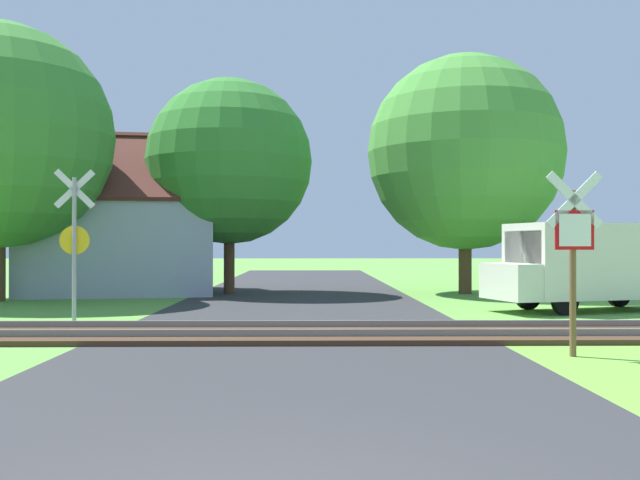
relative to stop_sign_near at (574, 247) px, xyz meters
The scene contains 8 objects.
road_asphalt 6.47m from the stop_sign_near, 133.61° to the right, with size 7.15×80.00×0.01m, color #2D2D30.
rail_track 5.22m from the stop_sign_near, 150.23° to the left, with size 60.00×2.60×0.22m.
stop_sign_near is the anchor object (origin of this frame).
crossing_sign_far 10.48m from the stop_sign_near, 151.55° to the left, with size 0.86×0.21×3.38m.
house 17.89m from the stop_sign_near, 126.34° to the left, with size 7.32×6.81×5.67m.
tree_center 15.78m from the stop_sign_near, 116.03° to the left, with size 5.73×5.73×7.44m.
tree_right 14.18m from the stop_sign_near, 84.36° to the left, with size 6.74×6.74×8.25m.
mail_truck 8.03m from the stop_sign_near, 67.09° to the left, with size 5.22×3.15×2.24m.
Camera 1 is at (0.29, -4.25, 1.72)m, focal length 40.00 mm.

